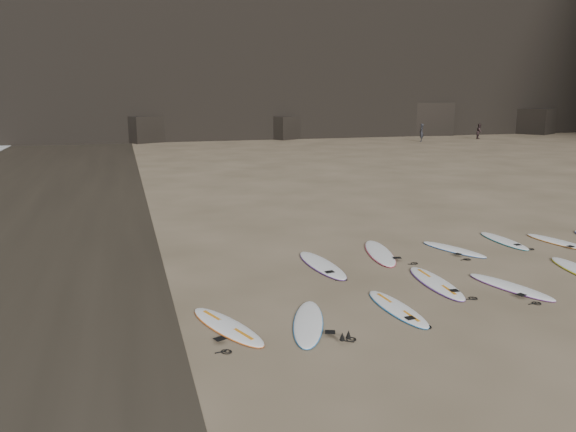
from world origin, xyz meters
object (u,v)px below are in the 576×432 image
surfboard_9 (558,242)px  surfboard_7 (454,249)px  surfboard_8 (504,241)px  person_a (421,133)px  surfboard_3 (510,286)px  surfboard_6 (380,253)px  surfboard_11 (227,326)px  surfboard_5 (322,265)px  surfboard_0 (308,323)px  surfboard_1 (397,308)px  person_b (479,131)px  surfboard_2 (436,282)px

surfboard_9 → surfboard_7: bearing=166.1°
surfboard_7 → surfboard_8: (2.10, 0.43, 0.00)m
surfboard_7 → person_a: bearing=40.6°
surfboard_3 → surfboard_7: size_ratio=1.06×
surfboard_6 → surfboard_7: 2.33m
surfboard_11 → surfboard_5: bearing=23.9°
surfboard_5 → surfboard_9: 8.02m
surfboard_5 → surfboard_8: 6.51m
surfboard_3 → surfboard_5: 4.82m
surfboard_6 → surfboard_9: 5.99m
surfboard_5 → surfboard_9: surfboard_5 is taller
surfboard_6 → surfboard_3: bearing=-50.6°
surfboard_0 → surfboard_8: 9.22m
surfboard_0 → surfboard_1: surfboard_0 is taller
surfboard_8 → surfboard_9: bearing=-21.0°
surfboard_7 → person_a: (18.65, 34.89, 0.82)m
surfboard_5 → surfboard_6: size_ratio=0.99×
person_a → person_b: person_a is taller
surfboard_9 → person_a: size_ratio=1.36×
surfboard_3 → person_b: (26.52, 39.31, 0.73)m
surfboard_3 → person_a: 42.78m
surfboard_1 → surfboard_9: size_ratio=1.00×
person_a → surfboard_0: bearing=-7.1°
person_b → surfboard_0: bearing=-169.4°
surfboard_2 → person_a: person_a is taller
surfboard_5 → person_b: (30.33, 36.35, 0.72)m
surfboard_3 → surfboard_8: 4.59m
surfboard_5 → person_b: 47.35m
surfboard_1 → surfboard_8: bearing=32.1°
surfboard_9 → person_a: (14.99, 35.09, 0.82)m
surfboard_8 → surfboard_11: size_ratio=0.95×
surfboard_1 → person_b: size_ratio=1.52×
surfboard_0 → person_b: person_b is taller
surfboard_0 → surfboard_7: surfboard_0 is taller
surfboard_5 → surfboard_11: surfboard_5 is taller
surfboard_11 → person_b: 51.99m
surfboard_2 → surfboard_5: bearing=138.9°
surfboard_5 → surfboard_1: bearing=-85.8°
surfboard_7 → surfboard_3: bearing=-120.6°
surfboard_2 → surfboard_6: surfboard_6 is taller
surfboard_0 → surfboard_3: 5.47m
surfboard_2 → surfboard_7: 3.34m
surfboard_3 → person_b: person_b is taller
surfboard_2 → surfboard_8: size_ratio=1.12×
surfboard_9 → person_b: person_b is taller
surfboard_2 → surfboard_9: 6.26m
surfboard_8 → surfboard_0: bearing=-150.3°
surfboard_8 → person_a: 38.24m
surfboard_5 → surfboard_7: 4.37m
surfboard_11 → surfboard_6: bearing=15.1°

